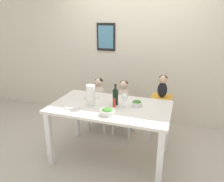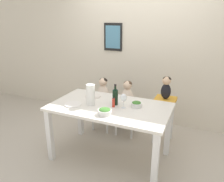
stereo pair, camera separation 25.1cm
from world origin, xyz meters
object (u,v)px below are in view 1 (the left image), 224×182
at_px(wine_bottle, 115,97).
at_px(dinner_plate_back_left, 91,97).
at_px(person_baby_right, 163,85).
at_px(chair_far_left, 99,108).
at_px(dinner_plate_front_left, 73,106).
at_px(wine_glass_near, 124,97).
at_px(salad_bowl_small, 137,103).
at_px(chair_far_center, 123,112).
at_px(salad_bowl_large, 107,112).
at_px(chair_right_highchair, 161,107).
at_px(person_child_center, 124,94).
at_px(person_child_left, 99,91).
at_px(paper_towel_roll, 91,95).

height_order(wine_bottle, dinner_plate_back_left, wine_bottle).
bearing_deg(wine_bottle, person_baby_right, 50.93).
xyz_separation_m(chair_far_left, dinner_plate_front_left, (-0.00, -0.89, 0.40)).
height_order(wine_glass_near, salad_bowl_small, wine_glass_near).
relative_size(person_baby_right, dinner_plate_back_left, 1.51).
bearing_deg(chair_far_center, salad_bowl_large, -85.68).
relative_size(chair_right_highchair, dinner_plate_front_left, 3.11).
distance_m(chair_far_center, person_baby_right, 0.80).
bearing_deg(dinner_plate_back_left, wine_bottle, -20.85).
bearing_deg(salad_bowl_large, chair_far_left, 117.18).
bearing_deg(person_child_center, salad_bowl_large, -85.68).
bearing_deg(dinner_plate_front_left, wine_bottle, 24.94).
bearing_deg(dinner_plate_front_left, person_baby_right, 40.69).
xyz_separation_m(person_child_left, person_baby_right, (1.03, 0.00, 0.21)).
height_order(chair_far_center, paper_towel_roll, paper_towel_roll).
relative_size(person_baby_right, paper_towel_roll, 1.25).
distance_m(person_child_left, dinner_plate_back_left, 0.51).
distance_m(wine_bottle, paper_towel_roll, 0.32).
height_order(chair_far_left, person_child_left, person_child_left).
bearing_deg(dinner_plate_front_left, chair_far_center, 63.97).
bearing_deg(chair_far_center, paper_towel_roll, -105.90).
distance_m(person_child_left, person_baby_right, 1.05).
distance_m(wine_bottle, salad_bowl_large, 0.34).
bearing_deg(salad_bowl_large, person_baby_right, 61.85).
bearing_deg(paper_towel_roll, wine_glass_near, 9.24).
bearing_deg(dinner_plate_back_left, person_baby_right, 27.71).
distance_m(chair_far_left, dinner_plate_back_left, 0.64).
height_order(chair_far_left, person_child_center, person_child_center).
relative_size(chair_right_highchair, salad_bowl_small, 5.25).
bearing_deg(wine_glass_near, salad_bowl_small, 32.95).
relative_size(chair_far_left, chair_far_center, 1.00).
height_order(person_child_center, dinner_plate_back_left, person_child_center).
bearing_deg(dinner_plate_back_left, chair_far_center, 55.04).
relative_size(person_baby_right, wine_bottle, 1.24).
distance_m(wine_bottle, salad_bowl_small, 0.29).
bearing_deg(dinner_plate_back_left, person_child_center, 55.09).
bearing_deg(dinner_plate_back_left, salad_bowl_large, -49.06).
bearing_deg(person_child_center, person_baby_right, 0.04).
bearing_deg(salad_bowl_small, paper_towel_roll, -164.18).
bearing_deg(salad_bowl_large, chair_far_center, 94.32).
bearing_deg(salad_bowl_small, dinner_plate_front_left, -161.20).
distance_m(person_child_center, person_baby_right, 0.64).
bearing_deg(wine_bottle, chair_far_left, 127.27).
distance_m(salad_bowl_large, dinner_plate_back_left, 0.65).
distance_m(chair_right_highchair, person_child_left, 1.04).
height_order(chair_right_highchair, dinner_plate_front_left, dinner_plate_front_left).
distance_m(salad_bowl_large, dinner_plate_front_left, 0.52).
bearing_deg(chair_far_center, person_child_left, 179.88).
xyz_separation_m(person_baby_right, paper_towel_roll, (-0.83, -0.79, 0.01)).
height_order(salad_bowl_small, dinner_plate_front_left, salad_bowl_small).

